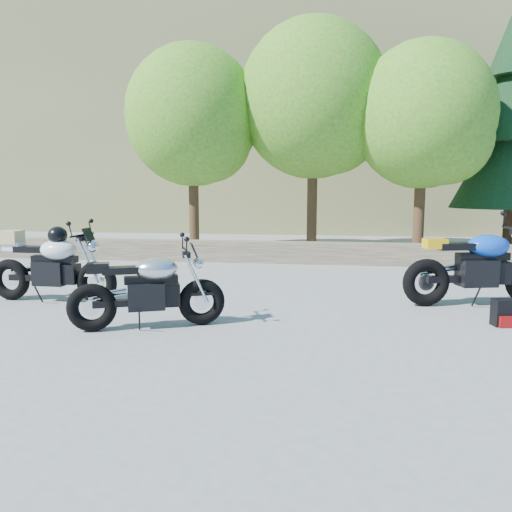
# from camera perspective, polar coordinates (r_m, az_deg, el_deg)

# --- Properties ---
(ground) EXTENTS (90.00, 90.00, 0.00)m
(ground) POSITION_cam_1_polar(r_m,az_deg,el_deg) (6.86, -2.91, -7.28)
(ground) COLOR gray
(ground) RESTS_ON ground
(stone_wall) EXTENTS (22.00, 0.55, 0.50)m
(stone_wall) POSITION_cam_1_polar(r_m,az_deg,el_deg) (12.17, 2.20, 0.44)
(stone_wall) COLOR brown
(stone_wall) RESTS_ON ground
(hillside) EXTENTS (80.00, 30.00, 15.00)m
(hillside) POSITION_cam_1_polar(r_m,az_deg,el_deg) (35.02, 11.64, 16.85)
(hillside) COLOR #676941
(hillside) RESTS_ON ground
(tree_decid_left) EXTENTS (3.67, 3.67, 5.62)m
(tree_decid_left) POSITION_cam_1_polar(r_m,az_deg,el_deg) (14.26, -6.92, 15.07)
(tree_decid_left) COLOR #382314
(tree_decid_left) RESTS_ON ground
(tree_decid_mid) EXTENTS (4.08, 4.08, 6.24)m
(tree_decid_mid) POSITION_cam_1_polar(r_m,az_deg,el_deg) (14.23, 7.02, 16.74)
(tree_decid_mid) COLOR #382314
(tree_decid_mid) RESTS_ON ground
(tree_decid_right) EXTENTS (3.54, 3.54, 5.41)m
(tree_decid_right) POSITION_cam_1_polar(r_m,az_deg,el_deg) (13.76, 19.03, 14.43)
(tree_decid_right) COLOR #382314
(tree_decid_right) RESTS_ON ground
(silver_bike) EXTENTS (1.89, 0.92, 1.00)m
(silver_bike) POSITION_cam_1_polar(r_m,az_deg,el_deg) (6.50, -12.14, -3.90)
(silver_bike) COLOR black
(silver_bike) RESTS_ON ground
(white_bike) EXTENTS (2.16, 0.69, 1.20)m
(white_bike) POSITION_cam_1_polar(r_m,az_deg,el_deg) (8.47, -22.35, -0.95)
(white_bike) COLOR black
(white_bike) RESTS_ON ground
(blue_bike) EXTENTS (2.34, 0.89, 1.19)m
(blue_bike) POSITION_cam_1_polar(r_m,az_deg,el_deg) (8.34, 24.16, -1.22)
(blue_bike) COLOR black
(blue_bike) RESTS_ON ground
(backpack) EXTENTS (0.29, 0.27, 0.35)m
(backpack) POSITION_cam_1_polar(r_m,az_deg,el_deg) (7.26, 26.42, -5.86)
(backpack) COLOR black
(backpack) RESTS_ON ground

